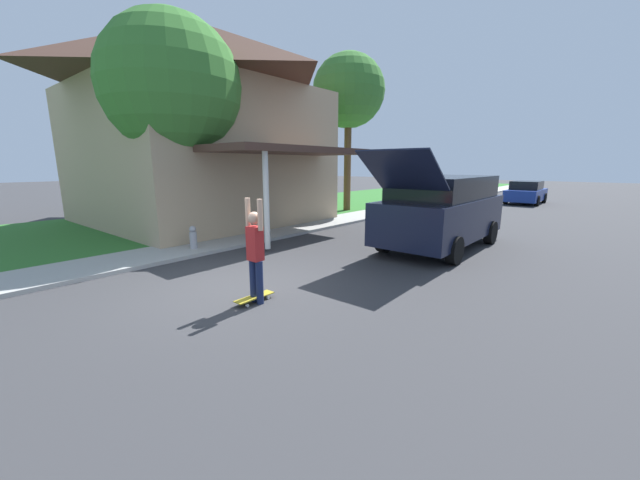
# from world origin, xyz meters

# --- Properties ---
(ground_plane) EXTENTS (120.00, 120.00, 0.00)m
(ground_plane) POSITION_xyz_m (0.00, 0.00, 0.00)
(ground_plane) COLOR #333335
(lawn) EXTENTS (10.00, 80.00, 0.08)m
(lawn) POSITION_xyz_m (-8.00, 6.00, 0.04)
(lawn) COLOR #2D6B28
(lawn) RESTS_ON ground_plane
(sidewalk) EXTENTS (1.80, 80.00, 0.10)m
(sidewalk) POSITION_xyz_m (-3.60, 6.00, 0.05)
(sidewalk) COLOR #9E9E99
(sidewalk) RESTS_ON ground_plane
(house) EXTENTS (11.43, 8.96, 7.98)m
(house) POSITION_xyz_m (-8.26, 4.48, 4.23)
(house) COLOR tan
(house) RESTS_ON lawn
(lawn_tree_near) EXTENTS (4.10, 4.10, 6.69)m
(lawn_tree_near) POSITION_xyz_m (-4.94, 1.65, 4.70)
(lawn_tree_near) COLOR brown
(lawn_tree_near) RESTS_ON lawn
(lawn_tree_far) EXTENTS (3.57, 3.57, 7.71)m
(lawn_tree_far) POSITION_xyz_m (-5.28, 11.10, 5.96)
(lawn_tree_far) COLOR brown
(lawn_tree_far) RESTS_ON lawn
(suv_parked) EXTENTS (2.21, 5.70, 2.75)m
(suv_parked) POSITION_xyz_m (1.78, 6.06, 1.13)
(suv_parked) COLOR black
(suv_parked) RESTS_ON ground_plane
(car_down_street) EXTENTS (1.92, 4.05, 1.42)m
(car_down_street) POSITION_xyz_m (1.06, 21.72, 0.69)
(car_down_street) COLOR navy
(car_down_street) RESTS_ON ground_plane
(skateboarder) EXTENTS (0.41, 0.22, 1.86)m
(skateboarder) POSITION_xyz_m (0.98, -0.27, 0.95)
(skateboarder) COLOR #192347
(skateboarder) RESTS_ON ground_plane
(skateboard) EXTENTS (0.22, 0.78, 0.10)m
(skateboard) POSITION_xyz_m (0.93, -0.28, 0.08)
(skateboard) COLOR #A89323
(skateboard) RESTS_ON ground_plane
(fire_hydrant) EXTENTS (0.20, 0.20, 0.65)m
(fire_hydrant) POSITION_xyz_m (-3.32, 1.05, 0.41)
(fire_hydrant) COLOR #99999E
(fire_hydrant) RESTS_ON sidewalk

